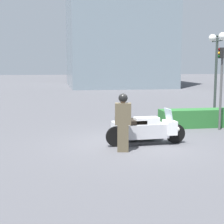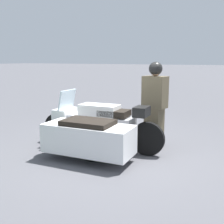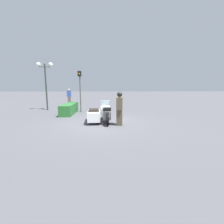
{
  "view_description": "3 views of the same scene",
  "coord_description": "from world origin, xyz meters",
  "px_view_note": "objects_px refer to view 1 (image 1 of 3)",
  "views": [
    {
      "loc": [
        -2.49,
        -10.5,
        2.53
      ],
      "look_at": [
        -0.62,
        0.22,
        1.04
      ],
      "focal_mm": 55.0,
      "sensor_mm": 36.0,
      "label": 1
    },
    {
      "loc": [
        -2.29,
        4.55,
        1.78
      ],
      "look_at": [
        0.33,
        -0.49,
        0.7
      ],
      "focal_mm": 45.0,
      "sensor_mm": 36.0,
      "label": 2
    },
    {
      "loc": [
        -7.97,
        -0.06,
        1.89
      ],
      "look_at": [
        -0.5,
        -0.44,
        0.7
      ],
      "focal_mm": 24.0,
      "sensor_mm": 36.0,
      "label": 3
    }
  ],
  "objects_px": {
    "police_motorcycle": "(143,128)",
    "hedge_bush_curbside": "(197,118)",
    "officer_rider": "(123,121)",
    "twin_lamp_post": "(217,52)",
    "traffic_light_near": "(221,76)"
  },
  "relations": [
    {
      "from": "police_motorcycle",
      "to": "twin_lamp_post",
      "type": "bearing_deg",
      "value": 40.91
    },
    {
      "from": "police_motorcycle",
      "to": "officer_rider",
      "type": "distance_m",
      "value": 1.46
    },
    {
      "from": "traffic_light_near",
      "to": "police_motorcycle",
      "type": "bearing_deg",
      "value": 33.54
    },
    {
      "from": "police_motorcycle",
      "to": "officer_rider",
      "type": "relative_size",
      "value": 1.53
    },
    {
      "from": "twin_lamp_post",
      "to": "hedge_bush_curbside",
      "type": "bearing_deg",
      "value": -129.54
    },
    {
      "from": "officer_rider",
      "to": "traffic_light_near",
      "type": "bearing_deg",
      "value": 131.94
    },
    {
      "from": "police_motorcycle",
      "to": "hedge_bush_curbside",
      "type": "xyz_separation_m",
      "value": [
        2.9,
        2.34,
        -0.09
      ]
    },
    {
      "from": "officer_rider",
      "to": "hedge_bush_curbside",
      "type": "xyz_separation_m",
      "value": [
        3.8,
        3.4,
        -0.54
      ]
    },
    {
      "from": "officer_rider",
      "to": "twin_lamp_post",
      "type": "distance_m",
      "value": 8.42
    },
    {
      "from": "police_motorcycle",
      "to": "traffic_light_near",
      "type": "distance_m",
      "value": 4.17
    },
    {
      "from": "hedge_bush_curbside",
      "to": "traffic_light_near",
      "type": "xyz_separation_m",
      "value": [
        0.59,
        -0.75,
        1.74
      ]
    },
    {
      "from": "police_motorcycle",
      "to": "hedge_bush_curbside",
      "type": "relative_size",
      "value": 0.85
    },
    {
      "from": "twin_lamp_post",
      "to": "officer_rider",
      "type": "bearing_deg",
      "value": -134.96
    },
    {
      "from": "police_motorcycle",
      "to": "twin_lamp_post",
      "type": "xyz_separation_m",
      "value": [
        4.83,
        4.69,
        2.68
      ]
    },
    {
      "from": "twin_lamp_post",
      "to": "traffic_light_near",
      "type": "xyz_separation_m",
      "value": [
        -1.35,
        -3.09,
        -1.03
      ]
    }
  ]
}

